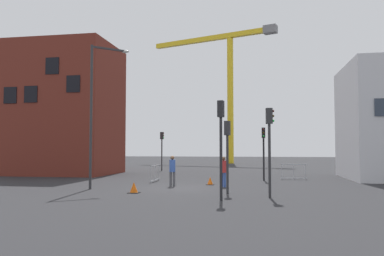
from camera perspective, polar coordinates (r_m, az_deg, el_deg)
ground at (r=21.78m, az=-2.14°, el=-8.73°), size 160.00×160.00×0.00m
brick_building at (r=35.08m, az=-18.36°, el=2.54°), size 8.81×6.85×10.93m
construction_crane at (r=57.93m, az=5.04°, el=8.17°), size 19.06×7.28×19.28m
streetlamp_tall at (r=21.77m, az=-13.87°, el=3.54°), size 1.73×1.46×7.80m
traffic_light_near at (r=17.57m, az=11.28°, el=-1.35°), size 0.38×0.27×3.97m
traffic_light_far at (r=16.45m, az=4.26°, el=-0.81°), size 0.29×0.39×4.20m
traffic_light_median at (r=19.02m, az=5.21°, el=-2.36°), size 0.30×0.39×3.51m
traffic_light_verge at (r=37.88m, az=-4.43°, el=-2.44°), size 0.39×0.28×3.76m
traffic_light_corner at (r=26.76m, az=10.44°, el=-2.41°), size 0.24×0.37×3.58m
pedestrian_walking at (r=22.07m, az=4.62°, el=-6.07°), size 0.34×0.34×1.71m
pedestrian_waiting at (r=22.38m, az=-2.89°, el=-5.95°), size 0.34×0.34×1.75m
safety_barrier_front at (r=25.66m, az=-5.41°, el=-6.59°), size 0.10×2.35×1.08m
safety_barrier_left_run at (r=28.30m, az=14.66°, el=-6.17°), size 1.80×0.28×1.08m
traffic_cone_striped at (r=23.47m, az=2.68°, el=-7.80°), size 0.46×0.46×0.47m
traffic_cone_on_verge at (r=19.40m, az=-8.51°, el=-8.67°), size 0.53×0.53×0.54m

